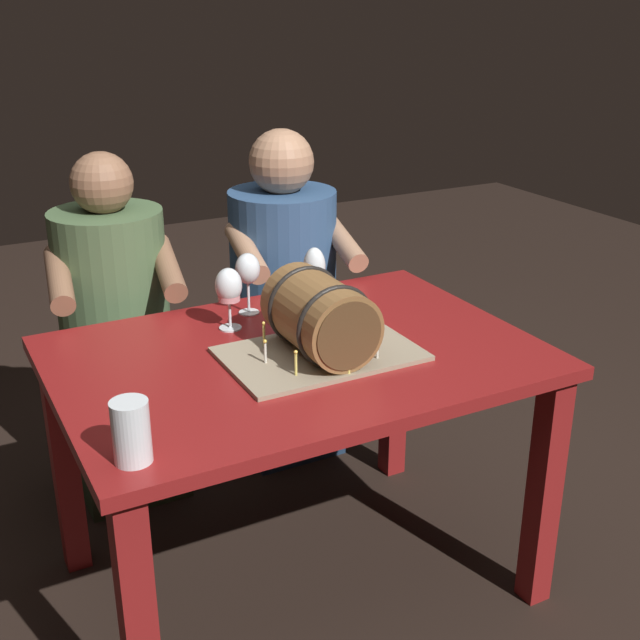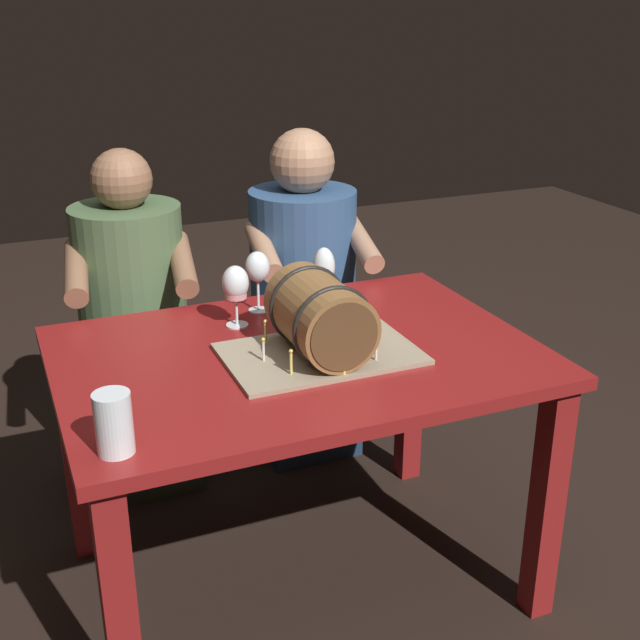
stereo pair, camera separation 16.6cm
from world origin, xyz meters
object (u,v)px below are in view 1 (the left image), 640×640
wine_glass_amber (314,270)px  wine_glass_empty (247,270)px  person_seated_right (284,306)px  dining_table (297,391)px  wine_glass_rose (229,288)px  barrel_cake (320,321)px  person_seated_left (118,343)px  beer_pint (131,434)px

wine_glass_amber → wine_glass_empty: (-0.18, 0.08, 0.00)m
wine_glass_amber → person_seated_right: (0.12, 0.47, -0.29)m
dining_table → person_seated_right: person_seated_right is taller
dining_table → wine_glass_amber: bearing=53.1°
wine_glass_rose → wine_glass_amber: bearing=1.8°
barrel_cake → wine_glass_rose: bearing=115.8°
wine_glass_rose → person_seated_right: 0.68m
barrel_cake → wine_glass_empty: (-0.04, 0.37, 0.03)m
wine_glass_empty → person_seated_left: size_ratio=0.16×
beer_pint → barrel_cake: bearing=26.0°
dining_table → person_seated_right: bearing=67.1°
wine_glass_empty → person_seated_right: (0.30, 0.40, -0.30)m
wine_glass_rose → person_seated_left: (-0.21, 0.48, -0.31)m
beer_pint → person_seated_right: person_seated_right is taller
wine_glass_amber → wine_glass_empty: wine_glass_amber is taller
barrel_cake → wine_glass_rose: size_ratio=2.79×
person_seated_right → wine_glass_amber: bearing=-104.6°
wine_glass_amber → beer_pint: wine_glass_amber is taller
wine_glass_amber → beer_pint: bearing=-141.2°
wine_glass_rose → beer_pint: size_ratio=1.33×
wine_glass_amber → beer_pint: (-0.70, -0.57, -0.07)m
wine_glass_rose → wine_glass_empty: (0.09, 0.09, 0.01)m
barrel_cake → wine_glass_amber: size_ratio=2.53×
wine_glass_amber → person_seated_right: person_seated_right is taller
wine_glass_rose → wine_glass_amber: wine_glass_amber is taller
wine_glass_empty → wine_glass_rose: bearing=-137.0°
dining_table → wine_glass_rose: size_ratio=7.01×
barrel_cake → person_seated_right: person_seated_right is taller
beer_pint → wine_glass_empty: bearing=50.8°
dining_table → wine_glass_amber: wine_glass_amber is taller
wine_glass_amber → wine_glass_rose: bearing=-178.2°
wine_glass_rose → wine_glass_amber: (0.27, 0.01, 0.01)m
dining_table → beer_pint: size_ratio=9.30×
wine_glass_empty → beer_pint: (-0.52, -0.64, -0.07)m
wine_glass_amber → person_seated_left: person_seated_left is taller
person_seated_left → barrel_cake: bearing=-65.8°
wine_glass_empty → dining_table: bearing=-89.7°
wine_glass_empty → wine_glass_amber: bearing=-23.4°
person_seated_left → dining_table: bearing=-67.0°
beer_pint → person_seated_left: (0.23, 1.04, -0.25)m
wine_glass_rose → person_seated_right: size_ratio=0.15×
wine_glass_rose → person_seated_left: bearing=113.3°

